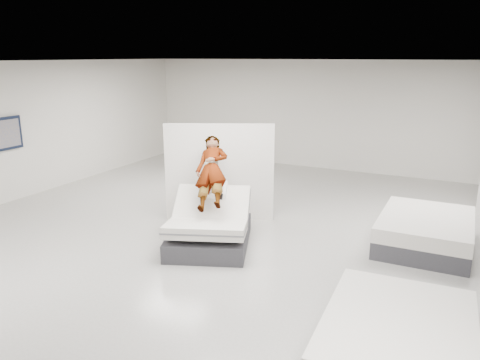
{
  "coord_description": "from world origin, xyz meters",
  "views": [
    {
      "loc": [
        3.44,
        -6.5,
        3.31
      ],
      "look_at": [
        -0.37,
        1.27,
        1.0
      ],
      "focal_mm": 35.0,
      "sensor_mm": 36.0,
      "label": 1
    }
  ],
  "objects_px": {
    "remote": "(221,196)",
    "divider_panel": "(220,173)",
    "hero_bed": "(210,228)",
    "flat_bed_right_far": "(425,232)",
    "flat_bed_left_far": "(220,163)",
    "wall_poster": "(3,134)",
    "flat_bed_right_near": "(397,344)",
    "person": "(212,180)"
  },
  "relations": [
    {
      "from": "remote",
      "to": "divider_panel",
      "type": "bearing_deg",
      "value": 98.74
    },
    {
      "from": "hero_bed",
      "to": "flat_bed_right_far",
      "type": "relative_size",
      "value": 1.06
    },
    {
      "from": "hero_bed",
      "to": "flat_bed_right_far",
      "type": "xyz_separation_m",
      "value": [
        3.47,
        1.64,
        -0.05
      ]
    },
    {
      "from": "flat_bed_left_far",
      "to": "wall_poster",
      "type": "bearing_deg",
      "value": -122.36
    },
    {
      "from": "remote",
      "to": "flat_bed_left_far",
      "type": "distance_m",
      "value": 5.57
    },
    {
      "from": "hero_bed",
      "to": "flat_bed_right_near",
      "type": "relative_size",
      "value": 1.01
    },
    {
      "from": "divider_panel",
      "to": "wall_poster",
      "type": "xyz_separation_m",
      "value": [
        -4.94,
        -1.08,
        0.6
      ]
    },
    {
      "from": "flat_bed_right_far",
      "to": "flat_bed_right_near",
      "type": "bearing_deg",
      "value": -89.25
    },
    {
      "from": "hero_bed",
      "to": "person",
      "type": "bearing_deg",
      "value": 111.01
    },
    {
      "from": "divider_panel",
      "to": "remote",
      "type": "bearing_deg",
      "value": -86.14
    },
    {
      "from": "wall_poster",
      "to": "person",
      "type": "bearing_deg",
      "value": 1.02
    },
    {
      "from": "person",
      "to": "flat_bed_right_near",
      "type": "distance_m",
      "value": 4.42
    },
    {
      "from": "wall_poster",
      "to": "hero_bed",
      "type": "bearing_deg",
      "value": -2.06
    },
    {
      "from": "hero_bed",
      "to": "wall_poster",
      "type": "relative_size",
      "value": 2.29
    },
    {
      "from": "hero_bed",
      "to": "divider_panel",
      "type": "bearing_deg",
      "value": 110.87
    },
    {
      "from": "remote",
      "to": "flat_bed_left_far",
      "type": "height_order",
      "value": "remote"
    },
    {
      "from": "hero_bed",
      "to": "flat_bed_right_far",
      "type": "distance_m",
      "value": 3.84
    },
    {
      "from": "remote",
      "to": "person",
      "type": "bearing_deg",
      "value": 122.15
    },
    {
      "from": "person",
      "to": "flat_bed_right_far",
      "type": "relative_size",
      "value": 0.81
    },
    {
      "from": "divider_panel",
      "to": "flat_bed_left_far",
      "type": "bearing_deg",
      "value": 92.73
    },
    {
      "from": "person",
      "to": "wall_poster",
      "type": "height_order",
      "value": "wall_poster"
    },
    {
      "from": "hero_bed",
      "to": "divider_panel",
      "type": "height_order",
      "value": "divider_panel"
    },
    {
      "from": "remote",
      "to": "flat_bed_right_far",
      "type": "xyz_separation_m",
      "value": [
        3.25,
        1.6,
        -0.65
      ]
    },
    {
      "from": "remote",
      "to": "divider_panel",
      "type": "relative_size",
      "value": 0.06
    },
    {
      "from": "flat_bed_right_far",
      "to": "wall_poster",
      "type": "relative_size",
      "value": 2.15
    },
    {
      "from": "flat_bed_left_far",
      "to": "flat_bed_right_near",
      "type": "bearing_deg",
      "value": -49.35
    },
    {
      "from": "remote",
      "to": "flat_bed_right_near",
      "type": "relative_size",
      "value": 0.07
    },
    {
      "from": "flat_bed_right_far",
      "to": "flat_bed_left_far",
      "type": "height_order",
      "value": "flat_bed_right_far"
    },
    {
      "from": "flat_bed_left_far",
      "to": "hero_bed",
      "type": "bearing_deg",
      "value": -63.31
    },
    {
      "from": "flat_bed_right_near",
      "to": "wall_poster",
      "type": "xyz_separation_m",
      "value": [
        -8.95,
        2.27,
        1.31
      ]
    },
    {
      "from": "hero_bed",
      "to": "remote",
      "type": "height_order",
      "value": "hero_bed"
    },
    {
      "from": "flat_bed_right_far",
      "to": "flat_bed_right_near",
      "type": "distance_m",
      "value": 3.72
    },
    {
      "from": "remote",
      "to": "wall_poster",
      "type": "xyz_separation_m",
      "value": [
        -5.65,
        0.15,
        0.67
      ]
    },
    {
      "from": "remote",
      "to": "flat_bed_right_far",
      "type": "distance_m",
      "value": 3.68
    },
    {
      "from": "divider_panel",
      "to": "flat_bed_left_far",
      "type": "height_order",
      "value": "divider_panel"
    },
    {
      "from": "divider_panel",
      "to": "wall_poster",
      "type": "relative_size",
      "value": 2.32
    },
    {
      "from": "flat_bed_left_far",
      "to": "wall_poster",
      "type": "height_order",
      "value": "wall_poster"
    },
    {
      "from": "hero_bed",
      "to": "wall_poster",
      "type": "xyz_separation_m",
      "value": [
        -5.43,
        0.2,
        1.27
      ]
    },
    {
      "from": "flat_bed_left_far",
      "to": "flat_bed_right_far",
      "type": "bearing_deg",
      "value": -28.7
    },
    {
      "from": "hero_bed",
      "to": "flat_bed_left_far",
      "type": "height_order",
      "value": "hero_bed"
    },
    {
      "from": "flat_bed_right_near",
      "to": "wall_poster",
      "type": "height_order",
      "value": "wall_poster"
    },
    {
      "from": "remote",
      "to": "wall_poster",
      "type": "height_order",
      "value": "wall_poster"
    }
  ]
}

